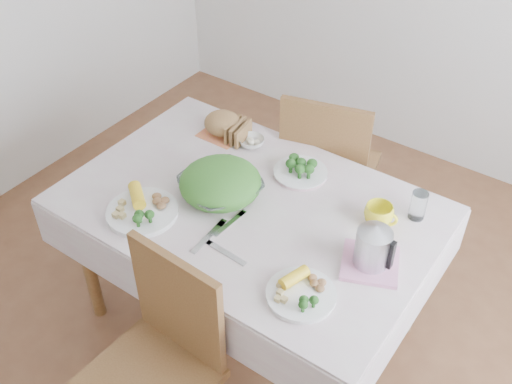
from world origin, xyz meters
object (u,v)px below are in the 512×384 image
Objects in this scene: dinner_plate_left at (142,212)px; dinner_plate_right at (301,295)px; dining_table at (250,268)px; chair_far at (330,171)px; chair_near at (147,381)px; electric_kettle at (374,241)px; yellow_mug at (379,215)px; salad_bowl at (221,188)px.

dinner_plate_left is 0.74m from dinner_plate_right.
chair_far reaches higher than dining_table.
electric_kettle is (0.49, 0.71, 0.42)m from chair_near.
chair_far is 0.79m from yellow_mug.
salad_bowl is at bearing 156.54° from electric_kettle.
dinner_plate_right is 0.32m from electric_kettle.
chair_near is 0.96× the size of chair_far.
electric_kettle is at bearing 17.78° from dinner_plate_left.
electric_kettle is (0.69, 0.00, 0.08)m from salad_bowl.
chair_far is at bearing 73.40° from dinner_plate_left.
electric_kettle is at bearing -70.24° from yellow_mug.
dinner_plate_left is (-0.30, -1.02, 0.31)m from chair_far.
dinner_plate_left is at bearing 174.17° from electric_kettle.
chair_far is (-0.01, 0.72, 0.09)m from dining_table.
salad_bowl is at bearing 108.04° from chair_near.
dining_table is at bearing 75.90° from chair_far.
dinner_plate_right is at bearing -25.82° from salad_bowl.
salad_bowl is at bearing 154.18° from dinner_plate_right.
electric_kettle reaches higher than chair_near.
chair_near is 3.27× the size of dinner_plate_left.
chair_near is 0.81m from salad_bowl.
chair_far is 3.39× the size of dinner_plate_left.
dinner_plate_left reaches higher than dining_table.
dining_table is at bearing 97.81° from chair_near.
dinner_plate_right is at bearing -95.66° from yellow_mug.
yellow_mug reaches higher than dining_table.
dinner_plate_left reaches higher than dinner_plate_right.
electric_kettle is (0.57, -0.74, 0.42)m from chair_far.
yellow_mug is (0.42, 0.92, 0.34)m from chair_near.
dining_table is 0.74m from chair_near.
chair_near is 8.24× the size of yellow_mug.
dinner_plate_right is 2.15× the size of yellow_mug.
chair_near is at bearing -48.67° from dinner_plate_left.
electric_kettle reaches higher than dinner_plate_right.
chair_near is 0.96m from electric_kettle.
chair_near is at bearing -84.80° from dining_table.
dinner_plate_right is 1.37× the size of electric_kettle.
dinner_plate_left is 1.17× the size of dinner_plate_right.
dinner_plate_left is at bearing -123.30° from salad_bowl.
chair_near is at bearing -74.57° from salad_bowl.
yellow_mug is at bearing 86.15° from electric_kettle.
dining_table is 0.76m from electric_kettle.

